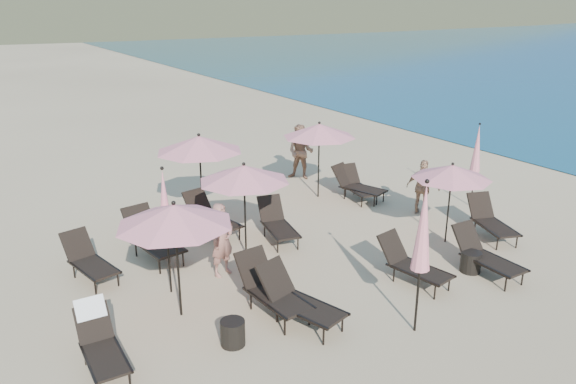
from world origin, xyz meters
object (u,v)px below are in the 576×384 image
lounger_5 (491,220)px  umbrella_closed_1 (477,149)px  lounger_1 (271,288)px  beachgoer_b (301,152)px  lounger_2 (298,299)px  lounger_9 (277,223)px  lounger_10 (357,184)px  lounger_4 (485,254)px  lounger_8 (210,216)px  umbrella_open_4 (319,130)px  lounger_7 (152,237)px  umbrella_closed_0 (423,228)px  umbrella_open_2 (452,172)px  umbrella_open_0 (174,215)px  lounger_6 (89,260)px  umbrella_open_1 (244,173)px  lounger_11 (357,185)px  beachgoer_a (222,240)px  lounger_0 (100,341)px  umbrella_open_3 (199,144)px  lounger_3 (412,263)px  side_table_1 (471,262)px  umbrella_closed_2 (165,207)px  side_table_0 (233,333)px

lounger_5 → umbrella_closed_1: (1.32, 1.71, 1.23)m
lounger_1 → beachgoer_b: size_ratio=1.00×
lounger_2 → lounger_9: 3.73m
lounger_10 → lounger_1: bearing=-160.8°
lounger_4 → lounger_8: lounger_8 is taller
lounger_4 → lounger_9: (-2.82, 3.89, -0.01)m
lounger_9 → umbrella_open_4: (2.62, 2.03, 1.58)m
lounger_7 → umbrella_closed_0: size_ratio=0.67×
umbrella_open_2 → lounger_5: bearing=-16.4°
umbrella_open_0 → lounger_6: bearing=114.1°
umbrella_open_1 → lounger_11: bearing=20.0°
lounger_5 → lounger_9: lounger_5 is taller
lounger_1 → umbrella_open_2: (5.18, 0.50, 1.30)m
lounger_11 → lounger_10: bearing=-134.7°
umbrella_open_1 → beachgoer_a: (-0.88, -0.63, -1.14)m
lounger_4 → lounger_6: lounger_4 is taller
lounger_0 → beachgoer_a: beachgoer_a is taller
lounger_0 → umbrella_open_3: size_ratio=0.64×
lounger_1 → umbrella_open_2: size_ratio=0.90×
lounger_3 → umbrella_closed_1: size_ratio=0.70×
lounger_0 → beachgoer_a: bearing=32.4°
lounger_11 → umbrella_open_2: bearing=-83.0°
lounger_7 → lounger_11: 6.45m
lounger_2 → umbrella_open_1: size_ratio=0.83×
side_table_1 → lounger_3: bearing=166.8°
beachgoer_b → umbrella_open_2: bearing=-37.0°
lounger_2 → side_table_1: (4.23, -0.31, -0.24)m
lounger_7 → umbrella_closed_0: bearing=-69.6°
lounger_4 → beachgoer_b: beachgoer_b is taller
lounger_9 → umbrella_closed_2: bearing=-148.6°
lounger_11 → beachgoer_b: (-0.34, 2.49, 0.47)m
lounger_3 → side_table_0: (-4.13, -0.06, -0.20)m
lounger_4 → umbrella_open_4: (-0.19, 5.92, 1.56)m
lounger_3 → umbrella_closed_0: 2.39m
lounger_9 → lounger_10: 3.71m
lounger_4 → lounger_9: size_ratio=0.98×
umbrella_closed_0 → side_table_1: size_ratio=6.22×
lounger_10 → umbrella_open_1: size_ratio=0.79×
lounger_3 → lounger_11: lounger_3 is taller
lounger_0 → side_table_1: (7.59, -0.88, -0.22)m
lounger_9 → side_table_1: lounger_9 is taller
lounger_6 → beachgoer_a: 2.81m
lounger_9 → lounger_11: size_ratio=1.04×
lounger_0 → umbrella_closed_0: 5.53m
lounger_4 → umbrella_open_2: 2.14m
lounger_11 → lounger_4: bearing=-88.4°
umbrella_open_4 → lounger_5: bearing=-67.8°
lounger_4 → lounger_5: bearing=37.2°
lounger_6 → umbrella_open_0: bearing=-77.9°
umbrella_closed_1 → lounger_3: bearing=-152.3°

